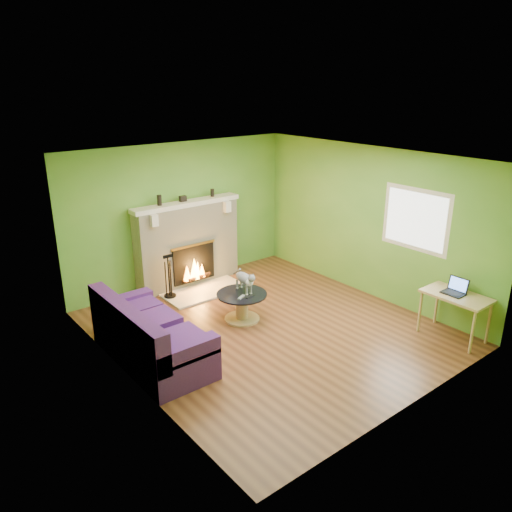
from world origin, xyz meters
The scene contains 22 objects.
floor centered at (0.00, 0.00, 0.00)m, with size 5.00×5.00×0.00m, color #572D19.
ceiling centered at (0.00, 0.00, 2.60)m, with size 5.00×5.00×0.00m, color white.
wall_back centered at (0.00, 2.50, 1.30)m, with size 5.00×5.00×0.00m, color #4A8B2D.
wall_front centered at (0.00, -2.50, 1.30)m, with size 5.00×5.00×0.00m, color #4A8B2D.
wall_left centered at (-2.25, 0.00, 1.30)m, with size 5.00×5.00×0.00m, color #4A8B2D.
wall_right centered at (2.25, 0.00, 1.30)m, with size 5.00×5.00×0.00m, color #4A8B2D.
window_frame centered at (2.24, -0.90, 1.55)m, with size 1.20×1.20×0.00m, color silver.
window_pane centered at (2.23, -0.90, 1.55)m, with size 1.06×1.06×0.00m, color white.
fireplace centered at (0.00, 2.32, 0.77)m, with size 2.10×0.46×1.58m.
hearth centered at (0.00, 1.80, 0.01)m, with size 1.50×0.75×0.03m, color beige.
mantel centered at (0.00, 2.30, 1.54)m, with size 2.10×0.28×0.08m, color silver.
sofa centered at (-1.86, 0.33, 0.35)m, with size 0.90×1.99×0.89m.
coffee_table centered at (-0.14, 0.51, 0.26)m, with size 0.80×0.80×0.45m.
desk centered at (1.95, -1.90, 0.61)m, with size 0.54×0.93×0.69m.
cat centered at (-0.06, 0.56, 0.64)m, with size 0.22×0.59×0.37m, color slate, non-canonical shape.
remote_silver centered at (-0.24, 0.39, 0.46)m, with size 0.17×0.04×0.02m, color gray.
remote_black centered at (-0.12, 0.33, 0.46)m, with size 0.16×0.04×0.02m, color black.
laptop centered at (1.93, -1.85, 0.80)m, with size 0.27×0.31×0.23m, color black, non-canonical shape.
fire_tools centered at (-0.62, 1.95, 0.42)m, with size 0.21×0.21×0.78m, color black, non-canonical shape.
mantel_vase_left centered at (-0.52, 2.33, 1.67)m, with size 0.08×0.08×0.18m, color black.
mantel_vase_right centered at (0.58, 2.33, 1.65)m, with size 0.07×0.07×0.14m, color black.
mantel_box centered at (-0.05, 2.33, 1.63)m, with size 0.12×0.08×0.10m, color black.
Camera 1 is at (-4.45, -5.23, 3.64)m, focal length 35.00 mm.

